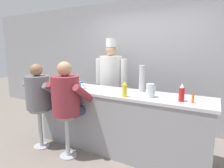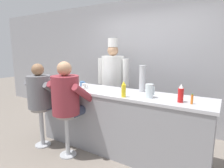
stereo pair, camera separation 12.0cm
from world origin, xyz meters
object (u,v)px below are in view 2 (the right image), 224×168
Objects in this scene: coffee_mug_blue at (82,84)px; cereal_bowl at (80,89)px; cook_in_whites_near at (113,79)px; coffee_mug_white at (84,86)px; water_pitcher_clear at (149,91)px; diner_seated_maroon at (67,97)px; diner_seated_grey at (41,94)px; breakfast_plate at (58,85)px; hot_sauce_bottle_orange at (192,99)px; cup_stack_steel at (142,79)px; mustard_bottle_yellow at (124,90)px; ketchup_bottle_red at (181,94)px.

cereal_bowl is at bearing -55.87° from coffee_mug_blue.
coffee_mug_white is at bearing -91.09° from cook_in_whites_near.
water_pitcher_clear is at bearing 6.51° from cereal_bowl.
coffee_mug_blue is 0.09× the size of diner_seated_maroon.
diner_seated_grey is 0.96× the size of diner_seated_maroon.
breakfast_plate is 0.19× the size of diner_seated_grey.
diner_seated_grey is at bearing -153.74° from cereal_bowl.
hot_sauce_bottle_orange is at bearing 13.35° from diner_seated_maroon.
cup_stack_steel is at bearing 16.40° from coffee_mug_white.
diner_seated_grey is at bearing -170.02° from hot_sauce_bottle_orange.
hot_sauce_bottle_orange is 0.07× the size of cook_in_whites_near.
hot_sauce_bottle_orange is at bearing -29.37° from cook_in_whites_near.
cook_in_whites_near is at bearing 141.06° from water_pitcher_clear.
coffee_mug_blue is 0.71m from diner_seated_grey.
water_pitcher_clear is (-0.55, 0.03, 0.03)m from hot_sauce_bottle_orange.
hot_sauce_bottle_orange is 2.25m from breakfast_plate.
cup_stack_steel is at bearing 157.10° from hot_sauce_bottle_orange.
hot_sauce_bottle_orange is at bearing 8.37° from mustard_bottle_yellow.
diner_seated_maroon is 0.79× the size of cook_in_whites_near.
ketchup_bottle_red is 2.20m from diner_seated_grey.
coffee_mug_white is at bearing 39.44° from diner_seated_grey.
breakfast_plate is (-1.38, 0.07, -0.09)m from mustard_bottle_yellow.
coffee_mug_white is at bearing 107.69° from cereal_bowl.
diner_seated_grey is (-1.74, -0.43, -0.17)m from water_pitcher_clear.
cook_in_whites_near reaches higher than mustard_bottle_yellow.
coffee_mug_white is at bearing -163.60° from cup_stack_steel.
hot_sauce_bottle_orange is at bearing -1.83° from coffee_mug_white.
ketchup_bottle_red is 0.14m from hot_sauce_bottle_orange.
hot_sauce_bottle_orange reaches higher than breakfast_plate.
hot_sauce_bottle_orange is 0.97× the size of coffee_mug_blue.
coffee_mug_white is (-0.05, 0.16, 0.02)m from cereal_bowl.
diner_seated_maroon reaches higher than hot_sauce_bottle_orange.
ketchup_bottle_red reaches higher than water_pitcher_clear.
breakfast_plate is at bearing -178.60° from hot_sauce_bottle_orange.
mustard_bottle_yellow is 1.01m from coffee_mug_blue.
diner_seated_maroon is at bearing 0.27° from diner_seated_grey.
ketchup_bottle_red is at bearing 14.86° from diner_seated_maroon.
mustard_bottle_yellow is 1.19× the size of water_pitcher_clear.
ketchup_bottle_red is 1.71m from coffee_mug_blue.
diner_seated_maroon reaches higher than water_pitcher_clear.
hot_sauce_bottle_orange is at bearing -2.68° from water_pitcher_clear.
cup_stack_steel is (1.47, 0.39, 0.19)m from breakfast_plate.
diner_seated_grey is (-2.29, -0.40, -0.14)m from hot_sauce_bottle_orange.
cook_in_whites_near is (0.57, 1.37, 0.12)m from diner_seated_grey.
coffee_mug_blue is at bearing 124.13° from cereal_bowl.
cook_in_whites_near is at bearing 62.06° from breakfast_plate.
water_pitcher_clear reaches higher than coffee_mug_blue.
mustard_bottle_yellow is 0.35m from water_pitcher_clear.
diner_seated_grey is (-0.44, -0.54, -0.13)m from coffee_mug_blue.
diner_seated_grey is (-1.50, -0.74, -0.29)m from cup_stack_steel.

